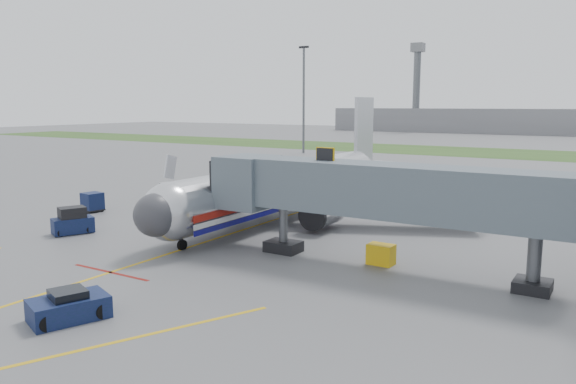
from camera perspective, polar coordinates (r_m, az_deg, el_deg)
The scene contains 16 objects.
ground at distance 36.42m, azimuth -12.82°, elevation -6.39°, with size 400.00×400.00×0.00m, color #565659.
grass_strip at distance 117.99m, azimuth 19.37°, elevation 3.81°, with size 300.00×25.00×0.01m, color #2D4C1E.
apron_markings at distance 31.80m, azimuth -22.27°, elevation -9.09°, with size 21.52×50.00×0.01m.
airliner at distance 47.72m, azimuth -0.06°, elevation 0.69°, with size 32.10×35.67×10.25m.
jet_bridge at distance 32.64m, azimuth 9.79°, elevation -0.03°, with size 25.30×4.00×6.90m.
light_mast_left at distance 109.64m, azimuth 1.60°, elevation 9.60°, with size 2.00×0.44×20.40m.
distant_terminal at distance 198.13m, azimuth 21.58°, elevation 6.72°, with size 120.00×14.00×8.00m, color slate.
control_tower at distance 200.86m, azimuth 12.95°, elevation 10.94°, with size 4.00×4.00×30.00m.
pushback_tug at distance 27.21m, azimuth -21.38°, elevation -10.82°, with size 3.04×3.77×1.36m.
baggage_tug at distance 44.38m, azimuth -21.04°, elevation -2.85°, with size 2.52×3.19×1.99m.
baggage_cart_a at distance 52.74m, azimuth -19.25°, elevation -0.97°, with size 1.83×1.83×1.71m.
baggage_cart_b at distance 48.23m, azimuth -8.03°, elevation -1.34°, with size 2.11×2.11×1.88m.
baggage_cart_c at distance 50.04m, azimuth -5.16°, elevation -1.11°, with size 1.91×1.91×1.55m.
belt_loader at distance 53.43m, azimuth -7.21°, elevation -0.83°, with size 2.30×4.18×1.98m.
ground_power_cart at distance 34.10m, azimuth 9.43°, elevation -6.28°, with size 1.57×1.07×1.23m.
ramp_worker at distance 44.79m, azimuth -13.35°, elevation -2.56°, with size 0.55×0.36×1.50m, color #8CCD18.
Camera 1 is at (24.75, -24.98, 9.47)m, focal length 35.00 mm.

